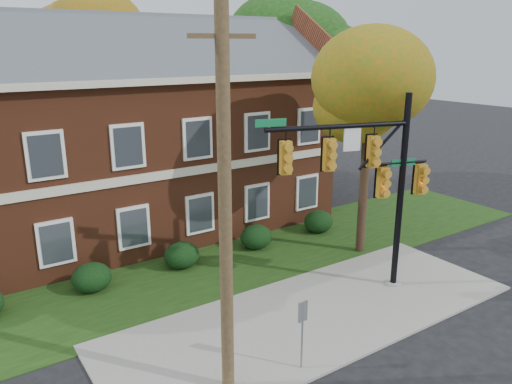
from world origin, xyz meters
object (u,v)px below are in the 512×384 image
tree_near_right (376,92)px  tree_far_rear (96,37)px  apartment_building (127,125)px  hedge_left (92,278)px  utility_pole (225,214)px  sign_post (302,324)px  hedge_right (256,237)px  hedge_far_right (318,222)px  tree_right_rear (311,51)px  traffic_signal (370,174)px  hedge_center (182,255)px

tree_near_right → tree_far_rear: tree_far_rear is taller
apartment_building → hedge_left: (-3.50, -5.25, -4.46)m
utility_pole → sign_post: utility_pole is taller
apartment_building → tree_near_right: size_ratio=2.19×
hedge_right → hedge_far_right: 3.50m
tree_right_rear → traffic_signal: (-6.82, -11.44, -3.82)m
tree_right_rear → tree_far_rear: 12.20m
apartment_building → hedge_center: size_ratio=13.43×
sign_post → hedge_center: bearing=86.5°
apartment_building → hedge_center: (0.00, -5.25, -4.46)m
traffic_signal → tree_near_right: bearing=58.7°
traffic_signal → sign_post: bearing=-137.2°
apartment_building → hedge_left: bearing=-123.7°
utility_pole → sign_post: size_ratio=4.54×
tree_far_rear → traffic_signal: bearing=-80.3°
utility_pole → hedge_center: bearing=88.0°
apartment_building → tree_far_rear: tree_far_rear is taller
tree_far_rear → utility_pole: (-3.54, -20.35, -4.12)m
traffic_signal → hedge_center: bearing=146.4°
utility_pole → sign_post: (2.04, -0.40, -3.33)m
tree_right_rear → traffic_signal: tree_right_rear is taller
tree_near_right → hedge_left: bearing=165.2°
hedge_far_right → tree_far_rear: tree_far_rear is taller
hedge_center → utility_pole: (-2.20, -7.25, 4.20)m
tree_near_right → sign_post: 10.28m
hedge_right → tree_right_rear: tree_right_rear is taller
hedge_left → sign_post: sign_post is taller
sign_post → apartment_building: bearing=87.0°
tree_right_rear → sign_post: 19.14m
hedge_left → tree_right_rear: 17.74m
hedge_far_right → traffic_signal: traffic_signal is taller
hedge_left → utility_pole: (1.30, -7.25, 4.20)m
hedge_right → sign_post: sign_post is taller
hedge_left → hedge_far_right: bearing=0.0°
sign_post → traffic_signal: bearing=24.2°
hedge_left → sign_post: bearing=-66.4°
tree_right_rear → sign_post: (-11.47, -13.77, -6.73)m
tree_far_rear → tree_near_right: bearing=-69.7°
tree_near_right → hedge_right: bearing=142.7°
hedge_far_right → tree_right_rear: (4.31, 6.11, 7.60)m
tree_far_rear → sign_post: bearing=-94.1°
hedge_left → apartment_building: bearing=56.3°
hedge_left → utility_pole: bearing=-79.8°
tree_near_right → utility_pole: (-9.42, -4.42, -1.95)m
traffic_signal → hedge_far_right: bearing=81.1°
hedge_center → traffic_signal: 7.93m
tree_near_right → sign_post: bearing=-146.9°
hedge_right → utility_pole: utility_pole is taller
tree_near_right → utility_pole: utility_pole is taller
hedge_right → hedge_far_right: (3.50, 0.00, 0.00)m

